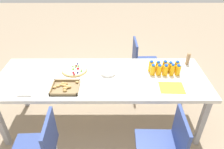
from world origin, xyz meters
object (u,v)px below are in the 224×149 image
(juice_bottle_4, at_px, (151,66))
(cardboard_tube, at_px, (188,59))
(fruit_pizza, at_px, (75,69))
(napkin_stack, at_px, (27,91))
(juice_bottle_2, at_px, (165,66))
(chair_far_left, at_px, (165,144))
(plate_stack, at_px, (108,73))
(party_table, at_px, (102,81))
(juice_bottle_8, at_px, (159,70))
(juice_bottle_9, at_px, (153,70))
(snack_tray, at_px, (65,87))
(chair_far_right, at_px, (40,148))
(juice_bottle_7, at_px, (165,70))
(juice_bottle_3, at_px, (158,67))
(juice_bottle_5, at_px, (178,70))
(juice_bottle_1, at_px, (170,67))
(juice_bottle_0, at_px, (177,67))
(paper_folder, at_px, (172,88))
(juice_bottle_6, at_px, (172,70))
(chair_near_left, at_px, (142,61))

(juice_bottle_4, height_order, cardboard_tube, cardboard_tube)
(fruit_pizza, xyz_separation_m, napkin_stack, (0.44, 0.42, -0.00))
(juice_bottle_2, bearing_deg, chair_far_left, 81.21)
(plate_stack, bearing_deg, party_table, 35.55)
(juice_bottle_8, relative_size, juice_bottle_9, 1.00)
(snack_tray, relative_size, cardboard_tube, 1.90)
(chair_far_right, xyz_separation_m, cardboard_tube, (-1.62, -1.06, 0.32))
(juice_bottle_7, relative_size, fruit_pizza, 0.45)
(chair_far_right, distance_m, juice_bottle_3, 1.54)
(juice_bottle_5, height_order, snack_tray, juice_bottle_5)
(plate_stack, height_order, napkin_stack, plate_stack)
(party_table, height_order, juice_bottle_1, juice_bottle_1)
(juice_bottle_9, xyz_separation_m, cardboard_tube, (-0.48, -0.23, 0.01))
(juice_bottle_0, height_order, juice_bottle_7, same)
(juice_bottle_0, relative_size, juice_bottle_5, 1.06)
(juice_bottle_0, bearing_deg, juice_bottle_7, 27.40)
(juice_bottle_4, height_order, paper_folder, juice_bottle_4)
(juice_bottle_9, distance_m, napkin_stack, 1.41)
(juice_bottle_9, bearing_deg, juice_bottle_3, -135.51)
(party_table, height_order, paper_folder, paper_folder)
(juice_bottle_1, distance_m, paper_folder, 0.33)
(juice_bottle_8, relative_size, fruit_pizza, 0.44)
(juice_bottle_0, relative_size, juice_bottle_1, 1.06)
(chair_far_right, bearing_deg, party_table, -37.18)
(juice_bottle_0, height_order, juice_bottle_4, same)
(cardboard_tube, bearing_deg, party_table, 14.55)
(fruit_pizza, relative_size, snack_tray, 1.06)
(chair_far_left, relative_size, juice_bottle_5, 6.27)
(juice_bottle_1, relative_size, plate_stack, 0.78)
(party_table, xyz_separation_m, juice_bottle_7, (-0.74, -0.04, 0.13))
(juice_bottle_6, height_order, snack_tray, juice_bottle_6)
(chair_near_left, xyz_separation_m, snack_tray, (0.97, 1.01, 0.26))
(napkin_stack, distance_m, cardboard_tube, 1.94)
(juice_bottle_5, bearing_deg, juice_bottle_8, 0.22)
(chair_near_left, distance_m, juice_bottle_1, 0.78)
(paper_folder, bearing_deg, juice_bottle_1, -98.89)
(juice_bottle_3, bearing_deg, juice_bottle_8, 91.03)
(chair_far_right, bearing_deg, chair_far_left, -90.52)
(chair_far_left, relative_size, snack_tray, 2.83)
(chair_far_left, xyz_separation_m, juice_bottle_6, (-0.20, -0.78, 0.32))
(juice_bottle_4, distance_m, cardboard_tube, 0.51)
(juice_bottle_1, distance_m, juice_bottle_7, 0.11)
(juice_bottle_5, height_order, fruit_pizza, juice_bottle_5)
(juice_bottle_1, relative_size, paper_folder, 0.51)
(party_table, height_order, napkin_stack, napkin_stack)
(juice_bottle_3, height_order, juice_bottle_5, juice_bottle_3)
(napkin_stack, bearing_deg, juice_bottle_2, -165.42)
(chair_near_left, bearing_deg, juice_bottle_6, 15.63)
(juice_bottle_3, distance_m, juice_bottle_6, 0.17)
(juice_bottle_4, xyz_separation_m, cardboard_tube, (-0.49, -0.16, 0.01))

